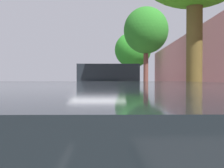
% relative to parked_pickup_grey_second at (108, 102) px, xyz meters
% --- Properties ---
extents(ground, '(58.87, 58.87, 0.00)m').
position_rel_parked_pickup_grey_second_xyz_m(ground, '(-0.59, 4.87, -0.90)').
color(ground, '#373737').
extents(sidewalk, '(3.56, 36.79, 0.13)m').
position_rel_parked_pickup_grey_second_xyz_m(sidewalk, '(2.83, 4.87, -0.83)').
color(sidewalk, '#A19596').
rests_on(sidewalk, ground).
extents(curb_edge, '(0.16, 36.79, 0.13)m').
position_rel_parked_pickup_grey_second_xyz_m(curb_edge, '(0.97, 4.87, -0.83)').
color(curb_edge, gray).
rests_on(curb_edge, ground).
extents(lane_stripe_centre, '(0.14, 35.80, 0.01)m').
position_rel_parked_pickup_grey_second_xyz_m(lane_stripe_centre, '(-3.35, 4.37, -0.90)').
color(lane_stripe_centre, white).
rests_on(lane_stripe_centre, ground).
extents(lane_stripe_bike_edge, '(0.12, 36.79, 0.01)m').
position_rel_parked_pickup_grey_second_xyz_m(lane_stripe_bike_edge, '(-0.50, 4.87, -0.90)').
color(lane_stripe_bike_edge, white).
rests_on(lane_stripe_bike_edge, ground).
extents(building_facade, '(0.50, 36.79, 4.34)m').
position_rel_parked_pickup_grey_second_xyz_m(building_facade, '(4.86, 4.87, 1.27)').
color(building_facade, '#BA7675').
rests_on(building_facade, ground).
extents(parked_pickup_grey_second, '(2.18, 5.37, 1.95)m').
position_rel_parked_pickup_grey_second_xyz_m(parked_pickup_grey_second, '(0.00, 0.00, 0.00)').
color(parked_pickup_grey_second, slate).
rests_on(parked_pickup_grey_second, ground).
extents(parked_sedan_tan_mid, '(1.96, 4.46, 1.52)m').
position_rel_parked_pickup_grey_second_xyz_m(parked_sedan_tan_mid, '(-0.01, 8.92, -0.15)').
color(parked_sedan_tan_mid, tan).
rests_on(parked_sedan_tan_mid, ground).
extents(parked_suv_silver_far, '(2.14, 4.78, 1.99)m').
position_rel_parked_pickup_grey_second_xyz_m(parked_suv_silver_far, '(-0.00, 18.41, 0.13)').
color(parked_suv_silver_far, '#B7BABF').
rests_on(parked_suv_silver_far, ground).
extents(bicycle_at_curb, '(1.65, 0.69, 0.76)m').
position_rel_parked_pickup_grey_second_xyz_m(bicycle_at_curb, '(0.51, 4.31, -0.53)').
color(bicycle_at_curb, black).
rests_on(bicycle_at_curb, ground).
extents(cyclist_with_backpack, '(0.46, 0.61, 1.75)m').
position_rel_parked_pickup_grey_second_xyz_m(cyclist_with_backpack, '(0.73, 3.86, 0.17)').
color(cyclist_with_backpack, '#C6B284').
rests_on(cyclist_with_backpack, ground).
extents(street_tree_mid_block, '(2.60, 2.60, 5.60)m').
position_rel_parked_pickup_grey_second_xyz_m(street_tree_mid_block, '(1.99, 8.70, 3.44)').
color(street_tree_mid_block, brown).
rests_on(street_tree_mid_block, sidewalk).
extents(street_tree_far_end, '(3.69, 3.69, 6.14)m').
position_rel_parked_pickup_grey_second_xyz_m(street_tree_far_end, '(1.99, 20.51, 3.54)').
color(street_tree_far_end, '#4B3E32').
rests_on(street_tree_far_end, sidewalk).
extents(fire_hydrant, '(0.22, 0.22, 0.84)m').
position_rel_parked_pickup_grey_second_xyz_m(fire_hydrant, '(1.40, 13.16, -0.34)').
color(fire_hydrant, red).
rests_on(fire_hydrant, sidewalk).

